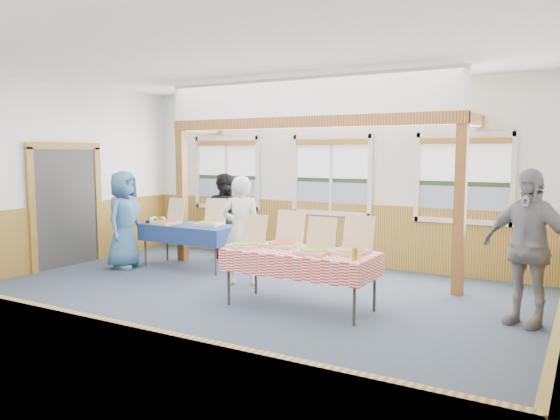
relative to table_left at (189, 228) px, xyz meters
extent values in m
plane|color=#252C3D|center=(1.96, -1.84, -0.70)|extent=(8.00, 8.00, 0.00)
plane|color=white|center=(1.96, -1.84, 2.50)|extent=(8.00, 8.00, 0.00)
plane|color=silver|center=(1.96, 1.66, 0.90)|extent=(8.00, 0.00, 8.00)
plane|color=silver|center=(-2.04, -1.84, 0.90)|extent=(0.00, 8.00, 8.00)
cube|color=brown|center=(1.96, 1.63, -0.15)|extent=(7.98, 0.05, 1.10)
cube|color=brown|center=(-2.01, -1.84, -0.15)|extent=(0.05, 6.98, 1.10)
cube|color=#2F2F2F|center=(-2.00, -0.94, 0.35)|extent=(0.06, 1.30, 2.10)
cube|color=silver|center=(-0.34, 1.60, 0.21)|extent=(1.52, 0.05, 0.08)
cube|color=silver|center=(-0.34, 1.60, 1.59)|extent=(1.52, 0.05, 0.08)
cube|color=silver|center=(-1.08, 1.60, 0.90)|extent=(0.08, 0.05, 1.46)
cube|color=silver|center=(0.40, 1.60, 0.90)|extent=(0.08, 0.05, 1.46)
cube|color=silver|center=(-0.34, 1.60, 0.90)|extent=(0.05, 0.05, 1.30)
cube|color=slate|center=(-0.34, 1.64, 0.51)|extent=(1.40, 0.02, 0.52)
cube|color=#20341A|center=(-0.34, 1.64, 0.81)|extent=(1.40, 0.02, 0.08)
cube|color=silver|center=(-0.34, 1.64, 1.20)|extent=(1.40, 0.02, 0.70)
cube|color=brown|center=(-0.34, 1.58, 1.49)|extent=(1.40, 0.07, 0.10)
cube|color=silver|center=(1.96, 1.60, 0.21)|extent=(1.52, 0.05, 0.08)
cube|color=silver|center=(1.96, 1.60, 1.59)|extent=(1.52, 0.05, 0.08)
cube|color=silver|center=(1.22, 1.60, 0.90)|extent=(0.08, 0.05, 1.46)
cube|color=silver|center=(2.70, 1.60, 0.90)|extent=(0.08, 0.05, 1.46)
cube|color=silver|center=(1.96, 1.60, 0.90)|extent=(0.05, 0.05, 1.30)
cube|color=slate|center=(1.96, 1.64, 0.51)|extent=(1.40, 0.02, 0.52)
cube|color=#20341A|center=(1.96, 1.64, 0.81)|extent=(1.40, 0.02, 0.08)
cube|color=silver|center=(1.96, 1.64, 1.20)|extent=(1.40, 0.02, 0.70)
cube|color=brown|center=(1.96, 1.58, 1.49)|extent=(1.40, 0.07, 0.10)
cube|color=silver|center=(4.26, 1.60, 0.21)|extent=(1.52, 0.05, 0.08)
cube|color=silver|center=(4.26, 1.60, 1.59)|extent=(1.52, 0.05, 0.08)
cube|color=silver|center=(3.52, 1.60, 0.90)|extent=(0.08, 0.05, 1.46)
cube|color=silver|center=(5.00, 1.60, 0.90)|extent=(0.08, 0.05, 1.46)
cube|color=silver|center=(4.26, 1.60, 0.90)|extent=(0.05, 0.05, 1.30)
cube|color=slate|center=(4.26, 1.64, 0.51)|extent=(1.40, 0.02, 0.52)
cube|color=#20341A|center=(4.26, 1.64, 0.81)|extent=(1.40, 0.02, 0.08)
cube|color=silver|center=(4.26, 1.64, 1.20)|extent=(1.40, 0.02, 0.70)
cube|color=brown|center=(4.26, 1.58, 1.49)|extent=(1.40, 0.07, 0.10)
cube|color=#5A3114|center=(-0.54, 0.46, 0.50)|extent=(0.15, 0.15, 2.40)
cube|color=#5A3114|center=(4.46, 0.46, 0.50)|extent=(0.15, 0.15, 2.40)
cube|color=#5A3114|center=(1.96, 0.46, 1.79)|extent=(5.15, 0.18, 0.18)
cylinder|color=#2F2F2F|center=(-0.77, -0.29, -0.33)|extent=(0.04, 0.04, 0.73)
cylinder|color=#2F2F2F|center=(-0.77, 0.29, -0.33)|extent=(0.04, 0.04, 0.73)
cylinder|color=#2F2F2F|center=(0.77, -0.29, -0.33)|extent=(0.04, 0.04, 0.73)
cylinder|color=#2F2F2F|center=(0.77, 0.29, -0.33)|extent=(0.04, 0.04, 0.73)
cube|color=#2F2F2F|center=(0.00, 0.00, 0.04)|extent=(1.80, 1.31, 0.03)
cube|color=navy|center=(0.00, 0.00, 0.06)|extent=(1.88, 1.39, 0.01)
cube|color=navy|center=(0.00, -0.38, -0.09)|extent=(1.57, 0.72, 0.28)
cube|color=navy|center=(0.00, 0.38, -0.09)|extent=(1.57, 0.72, 0.28)
cylinder|color=#2F2F2F|center=(1.96, -1.60, -0.33)|extent=(0.04, 0.04, 0.73)
cylinder|color=#2F2F2F|center=(1.96, -0.92, -0.33)|extent=(0.04, 0.04, 0.73)
cylinder|color=#2F2F2F|center=(3.73, -1.60, -0.33)|extent=(0.04, 0.04, 0.73)
cylinder|color=#2F2F2F|center=(3.73, -0.92, -0.33)|extent=(0.04, 0.04, 0.73)
cube|color=#2F2F2F|center=(2.84, -1.26, 0.04)|extent=(1.97, 0.99, 0.03)
cube|color=red|center=(2.84, -1.26, 0.06)|extent=(2.04, 1.05, 0.01)
cube|color=red|center=(2.84, -1.69, -0.09)|extent=(1.95, 0.21, 0.28)
cube|color=red|center=(2.84, -0.83, -0.09)|extent=(1.95, 0.21, 0.28)
cube|color=tan|center=(-0.40, -0.15, 0.08)|extent=(0.45, 0.45, 0.05)
cylinder|color=orange|center=(-0.40, -0.15, 0.11)|extent=(0.39, 0.39, 0.01)
cube|color=tan|center=(-0.37, 0.09, 0.30)|extent=(0.41, 0.14, 0.40)
cube|color=tan|center=(0.35, 0.12, 0.08)|extent=(0.47, 0.47, 0.05)
cylinder|color=tan|center=(0.35, 0.12, 0.11)|extent=(0.41, 0.41, 0.01)
cube|color=tan|center=(0.31, 0.36, 0.31)|extent=(0.42, 0.16, 0.40)
cube|color=tan|center=(2.09, -1.40, 0.08)|extent=(0.40, 0.40, 0.04)
cylinder|color=gold|center=(2.09, -1.40, 0.11)|extent=(0.35, 0.35, 0.01)
cube|color=tan|center=(2.11, -1.17, 0.29)|extent=(0.38, 0.11, 0.37)
cube|color=tan|center=(2.49, -1.11, 0.09)|extent=(0.44, 0.44, 0.05)
cylinder|color=orange|center=(2.49, -1.11, 0.12)|extent=(0.38, 0.38, 0.01)
cube|color=tan|center=(2.48, -0.86, 0.31)|extent=(0.42, 0.12, 0.41)
cube|color=tan|center=(3.09, -1.38, 0.08)|extent=(0.40, 0.40, 0.04)
cylinder|color=gold|center=(3.09, -1.38, 0.11)|extent=(0.35, 0.35, 0.01)
cube|color=tan|center=(3.09, -1.14, 0.30)|extent=(0.40, 0.10, 0.39)
cube|color=tan|center=(3.49, -1.16, 0.08)|extent=(0.43, 0.43, 0.05)
cylinder|color=tan|center=(3.49, -1.16, 0.12)|extent=(0.38, 0.38, 0.01)
cube|color=tan|center=(3.50, -0.91, 0.31)|extent=(0.42, 0.11, 0.41)
cylinder|color=black|center=(-0.75, 0.00, 0.08)|extent=(0.40, 0.40, 0.03)
cylinder|color=silver|center=(-0.75, 0.00, 0.10)|extent=(0.09, 0.09, 0.04)
sphere|color=#335F24|center=(-0.64, 0.00, 0.11)|extent=(0.09, 0.09, 0.09)
sphere|color=silver|center=(-0.68, 0.09, 0.11)|extent=(0.09, 0.09, 0.09)
sphere|color=#335F24|center=(-0.77, 0.11, 0.11)|extent=(0.09, 0.09, 0.09)
sphere|color=silver|center=(-0.85, 0.05, 0.11)|extent=(0.09, 0.09, 0.09)
sphere|color=#335F24|center=(-0.85, -0.05, 0.11)|extent=(0.09, 0.09, 0.09)
sphere|color=silver|center=(-0.77, -0.11, 0.11)|extent=(0.09, 0.09, 0.09)
sphere|color=#335F24|center=(-0.68, -0.09, 0.11)|extent=(0.09, 0.09, 0.09)
cylinder|color=#AA7D1C|center=(3.69, -1.51, 0.14)|extent=(0.07, 0.07, 0.15)
imported|color=silver|center=(1.49, -0.58, 0.14)|extent=(0.72, 0.60, 1.67)
imported|color=black|center=(0.03, 1.01, 0.11)|extent=(0.88, 0.73, 1.62)
imported|color=#355C85|center=(-0.96, -0.59, 0.15)|extent=(0.72, 0.93, 1.69)
imported|color=gray|center=(5.43, -0.53, 0.22)|extent=(1.16, 0.80, 1.83)
camera|label=1|loc=(6.06, -7.37, 1.32)|focal=35.00mm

